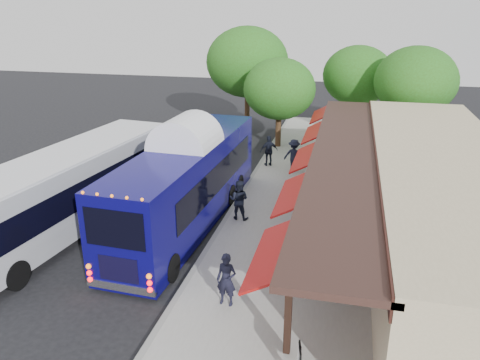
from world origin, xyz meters
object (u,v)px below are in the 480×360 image
Objects in this scene: coach_bus at (187,179)px; sign_board at (299,359)px; city_bus at (67,189)px; ped_d at (294,155)px; ped_b at (239,200)px; ped_a at (226,280)px; ped_c at (269,151)px.

coach_bus is 10.06m from sign_board.
city_bus is 6.88× the size of ped_d.
coach_bus reaches higher than ped_d.
coach_bus reaches higher than ped_b.
ped_d is (8.11, 9.00, -0.76)m from city_bus.
coach_bus is 0.95× the size of city_bus.
ped_d reaches higher than ped_a.
coach_bus reaches higher than ped_a.
coach_bus is 8.27m from ped_c.
city_bus is 7.04m from ped_b.
sign_board is (3.60, -8.87, -0.10)m from ped_b.
ped_c reaches higher than sign_board.
ped_b is (6.61, 2.29, -0.79)m from city_bus.
city_bus is at bearing 158.93° from ped_a.
ped_b is (2.05, 0.62, -0.98)m from coach_bus.
ped_a is at bearing 122.34° from sign_board.
ped_d is 1.59× the size of sign_board.
ped_b is 1.54× the size of sign_board.
coach_bus is 6.73× the size of ped_b.
ped_d reaches higher than ped_c.
city_bus is 7.09× the size of ped_c.
ped_a is 1.50× the size of sign_board.
ped_d is at bearing 66.85° from coach_bus.
sign_board is (5.65, -8.25, -1.08)m from coach_bus.
city_bus reaches higher than ped_d.
sign_board is at bearing -26.08° from city_bus.
coach_bus is 6.70× the size of ped_c.
coach_bus is 6.91× the size of ped_a.
ped_a is (7.68, -3.79, -0.81)m from city_bus.
ped_d is at bearing 87.82° from sign_board.
ped_a is 6.17m from ped_b.
ped_a is 3.77m from sign_board.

